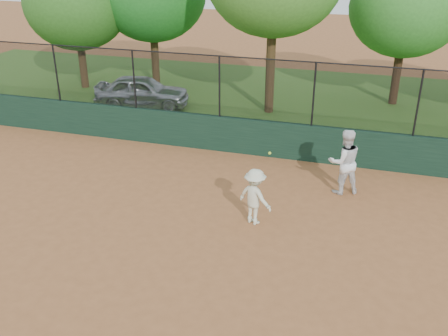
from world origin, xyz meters
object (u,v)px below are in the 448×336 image
(tree_0, at_px, (76,4))
(tree_3, at_px, (406,9))
(parked_car, at_px, (142,91))
(player_second, at_px, (344,162))
(player_main, at_px, (255,197))

(tree_0, bearing_deg, tree_3, 6.28)
(tree_0, bearing_deg, parked_car, -26.44)
(player_second, xyz_separation_m, tree_3, (1.42, 9.00, 3.00))
(tree_3, bearing_deg, player_second, -98.98)
(parked_car, bearing_deg, player_second, -133.74)
(player_main, bearing_deg, player_second, 49.87)
(player_main, height_order, tree_0, tree_0)
(player_main, distance_m, tree_3, 12.25)
(parked_car, relative_size, player_main, 1.82)
(parked_car, xyz_separation_m, player_second, (8.71, -5.50, 0.27))
(tree_3, bearing_deg, player_main, -106.63)
(tree_0, relative_size, tree_3, 0.99)
(player_second, bearing_deg, tree_3, -124.53)
(player_main, bearing_deg, parked_car, 130.78)
(player_main, bearing_deg, tree_0, 137.54)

